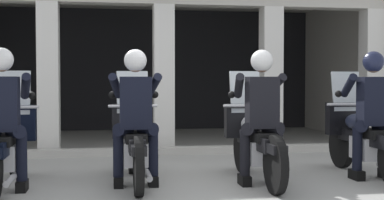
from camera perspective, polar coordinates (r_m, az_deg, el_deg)
name	(u,v)px	position (r m, az deg, el deg)	size (l,w,h in m)	color
ground_plane	(167,149)	(9.44, -2.69, -5.32)	(80.00, 80.00, 0.00)	#999993
station_building	(152,46)	(11.47, -4.31, 5.83)	(8.84, 4.61, 3.12)	black
kerb_strip	(167,151)	(8.77, -2.73, -5.49)	(8.34, 0.24, 0.12)	#B7B5AD
motorcycle_far_left	(8,143)	(6.47, -19.23, -4.44)	(0.62, 2.04, 1.35)	black
police_officer_far_left	(2,107)	(6.16, -19.75, -0.69)	(0.63, 0.61, 1.58)	black
motorcycle_center_left	(134,140)	(6.45, -6.21, -4.36)	(0.62, 2.04, 1.35)	black
police_officer_center_left	(135,105)	(6.13, -6.10, -0.59)	(0.63, 0.61, 1.58)	black
motorcycle_center_right	(255,140)	(6.55, 6.75, -4.26)	(0.62, 2.04, 1.35)	black
police_officer_center_right	(261,105)	(6.24, 7.47, -0.55)	(0.63, 0.61, 1.58)	black
motorcycle_far_right	(361,137)	(7.19, 17.75, -3.77)	(0.62, 2.04, 1.35)	black
police_officer_far_right	(372,104)	(6.91, 18.85, -0.38)	(0.63, 0.61, 1.58)	black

